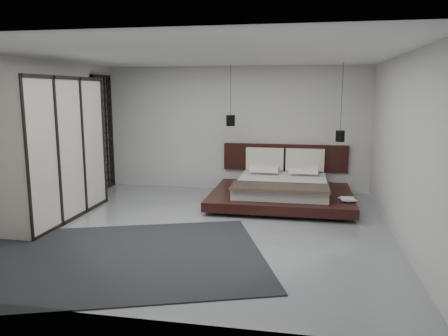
% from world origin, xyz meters
% --- Properties ---
extents(floor, '(6.00, 6.00, 0.00)m').
position_xyz_m(floor, '(0.00, 0.00, 0.00)').
color(floor, gray).
rests_on(floor, ground).
extents(ceiling, '(6.00, 6.00, 0.00)m').
position_xyz_m(ceiling, '(0.00, 0.00, 2.80)').
color(ceiling, white).
rests_on(ceiling, wall_back).
extents(wall_back, '(6.00, 0.00, 6.00)m').
position_xyz_m(wall_back, '(0.00, 3.00, 1.40)').
color(wall_back, beige).
rests_on(wall_back, floor).
extents(wall_front, '(6.00, 0.00, 6.00)m').
position_xyz_m(wall_front, '(0.00, -3.00, 1.40)').
color(wall_front, beige).
rests_on(wall_front, floor).
extents(wall_left, '(0.00, 6.00, 6.00)m').
position_xyz_m(wall_left, '(-3.00, 0.00, 1.40)').
color(wall_left, beige).
rests_on(wall_left, floor).
extents(wall_right, '(0.00, 6.00, 6.00)m').
position_xyz_m(wall_right, '(3.00, 0.00, 1.40)').
color(wall_right, beige).
rests_on(wall_right, floor).
extents(lattice_screen, '(0.05, 0.90, 2.60)m').
position_xyz_m(lattice_screen, '(-2.95, 2.45, 1.30)').
color(lattice_screen, black).
rests_on(lattice_screen, floor).
extents(bed, '(2.76, 2.38, 1.07)m').
position_xyz_m(bed, '(1.14, 1.91, 0.29)').
color(bed, black).
rests_on(bed, floor).
extents(book_lower, '(0.33, 0.38, 0.03)m').
position_xyz_m(book_lower, '(2.28, 1.26, 0.27)').
color(book_lower, '#99724C').
rests_on(book_lower, bed).
extents(book_upper, '(0.24, 0.33, 0.02)m').
position_xyz_m(book_upper, '(2.26, 1.23, 0.30)').
color(book_upper, '#99724C').
rests_on(book_upper, book_lower).
extents(pendant_left, '(0.19, 0.19, 1.29)m').
position_xyz_m(pendant_left, '(0.01, 2.34, 1.63)').
color(pendant_left, black).
rests_on(pendant_left, ceiling).
extents(pendant_right, '(0.18, 0.18, 1.57)m').
position_xyz_m(pendant_right, '(2.28, 2.34, 1.35)').
color(pendant_right, black).
rests_on(pendant_right, ceiling).
extents(wardrobe, '(0.60, 2.55, 2.50)m').
position_xyz_m(wardrobe, '(-2.70, 0.08, 1.25)').
color(wardrobe, beige).
rests_on(wardrobe, floor).
extents(rug, '(4.71, 4.01, 0.02)m').
position_xyz_m(rug, '(-0.91, -1.55, 0.01)').
color(rug, black).
rests_on(rug, floor).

